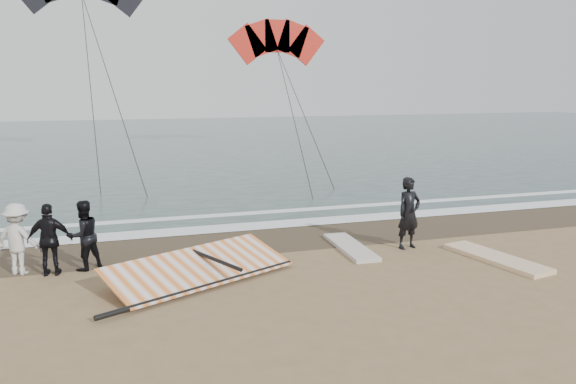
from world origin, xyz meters
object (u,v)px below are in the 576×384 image
at_px(man_main, 409,213).
at_px(sail_rig, 196,269).
at_px(board_cream, 350,247).
at_px(board_white, 496,258).

relative_size(man_main, sail_rig, 0.43).
distance_m(man_main, board_cream, 1.76).
distance_m(board_white, board_cream, 3.60).
relative_size(board_cream, sail_rig, 0.57).
bearing_deg(board_white, man_main, 122.38).
height_order(man_main, board_cream, man_main).
xyz_separation_m(board_white, board_cream, (-3.03, 1.93, -0.00)).
distance_m(man_main, sail_rig, 5.74).
distance_m(man_main, board_white, 2.39).
xyz_separation_m(man_main, board_cream, (-1.48, 0.35, -0.89)).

